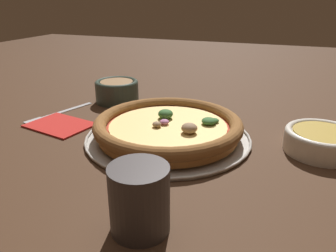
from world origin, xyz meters
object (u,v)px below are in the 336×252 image
at_px(bowl_near, 322,140).
at_px(fork, 57,113).
at_px(drinking_cup, 139,199).
at_px(bowl_far, 117,90).
at_px(pizza, 168,127).
at_px(napkin, 60,124).
at_px(pizza_tray, 168,137).

distance_m(bowl_near, fork, 0.61).
height_order(bowl_near, drinking_cup, drinking_cup).
xyz_separation_m(bowl_far, fork, (-0.09, -0.14, -0.03)).
relative_size(bowl_near, fork, 0.72).
xyz_separation_m(pizza, drinking_cup, (0.07, -0.27, 0.02)).
distance_m(drinking_cup, napkin, 0.41).
height_order(bowl_near, bowl_far, bowl_far).
height_order(pizza, fork, pizza).
relative_size(napkin, fork, 0.83).
bearing_deg(pizza_tray, bowl_near, 9.24).
xyz_separation_m(drinking_cup, fork, (-0.38, 0.32, -0.04)).
bearing_deg(pizza, bowl_far, 139.69).
xyz_separation_m(bowl_far, napkin, (-0.03, -0.21, -0.03)).
bearing_deg(fork, drinking_cup, 66.90).
bearing_deg(drinking_cup, pizza, 103.36).
height_order(pizza, napkin, pizza).
height_order(bowl_far, fork, bowl_far).
height_order(napkin, fork, napkin).
distance_m(pizza_tray, fork, 0.32).
xyz_separation_m(pizza_tray, bowl_near, (0.29, 0.05, 0.02)).
bearing_deg(bowl_near, napkin, -173.08).
bearing_deg(bowl_near, bowl_far, 164.65).
bearing_deg(bowl_near, pizza_tray, -170.76).
bearing_deg(bowl_near, drinking_cup, -125.19).
relative_size(pizza, napkin, 1.94).
bearing_deg(fork, napkin, 59.76).
bearing_deg(drinking_cup, napkin, 141.63).
xyz_separation_m(pizza, napkin, (-0.26, -0.02, -0.02)).
distance_m(pizza_tray, drinking_cup, 0.28).
distance_m(pizza, bowl_far, 0.29).
height_order(drinking_cup, fork, drinking_cup).
bearing_deg(fork, bowl_near, 107.10).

